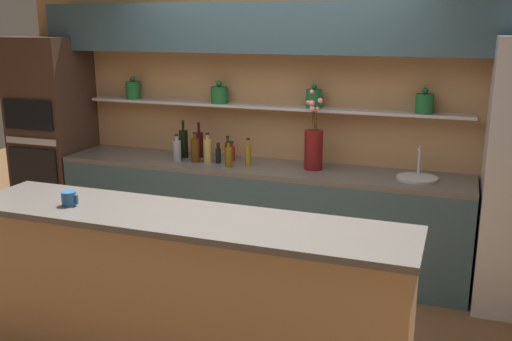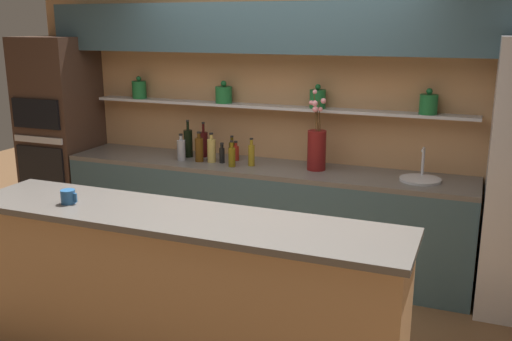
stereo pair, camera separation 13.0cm
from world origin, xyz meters
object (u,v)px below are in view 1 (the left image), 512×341
Objects in this scene: bottle_wine_5 at (199,144)px; flower_vase at (314,147)px; oven_tower at (54,140)px; bottle_sauce_1 at (218,154)px; bottle_oil_8 at (229,157)px; bottle_wine_9 at (184,143)px; bottle_spirit_4 at (195,150)px; bottle_oil_3 at (228,150)px; bottle_sauce_7 at (232,153)px; bottle_spirit_6 at (177,150)px; coffee_mug at (69,199)px; bottle_oil_0 at (248,155)px; sink_fixture at (417,177)px; bottle_spirit_2 at (208,150)px.

flower_vase is at bearing -4.53° from bottle_wine_5.
oven_tower is 2.65m from flower_vase.
bottle_sauce_1 is 0.17m from bottle_oil_8.
bottle_wine_9 is (-0.39, 0.10, 0.05)m from bottle_sauce_1.
bottle_sauce_1 is 0.67× the size of bottle_spirit_4.
bottle_wine_9 is (-0.53, 0.20, 0.04)m from bottle_oil_8.
oven_tower reaches higher than bottle_oil_8.
bottle_sauce_7 is (0.06, -0.05, -0.01)m from bottle_oil_3.
coffee_mug is at bearing -85.79° from bottle_spirit_6.
bottle_oil_0 is 1.02× the size of bottle_spirit_6.
oven_tower is 6.18× the size of sink_fixture.
bottle_spirit_6 is at bearing -173.59° from bottle_sauce_1.
bottle_spirit_2 is at bearing 6.33° from bottle_spirit_6.
bottle_wine_5 is at bearing 58.41° from bottle_spirit_6.
bottle_sauce_7 is (0.17, 0.14, -0.04)m from bottle_spirit_2.
bottle_sauce_1 reaches higher than bottle_sauce_7.
flower_vase is 2.77× the size of bottle_oil_0.
oven_tower is 1.94m from bottle_oil_8.
flower_vase is 3.20× the size of bottle_oil_3.
flower_vase is 3.74× the size of bottle_sauce_1.
bottle_oil_0 is 0.50m from bottle_spirit_4.
oven_tower is at bearing -179.09° from flower_vase.
bottle_spirit_2 is 0.23m from bottle_sauce_7.
bottle_wine_9 is at bearing 94.02° from coffee_mug.
bottle_sauce_7 is at bearing 79.60° from coffee_mug.
flower_vase is 2.82× the size of bottle_spirit_6.
bottle_wine_9 is at bearing -176.02° from bottle_sauce_7.
bottle_oil_8 is (0.53, -0.05, -0.01)m from bottle_spirit_6.
flower_vase reaches higher than bottle_oil_3.
bottle_spirit_2 is (-0.38, -0.01, 0.01)m from bottle_oil_0.
bottle_spirit_4 is at bearing -176.70° from bottle_oil_0.
bottle_spirit_2 reaches higher than bottle_sauce_1.
bottle_oil_0 is at bearing 3.30° from bottle_spirit_4.
bottle_spirit_6 reaches higher than bottle_sauce_7.
bottle_wine_9 is at bearing 159.17° from bottle_spirit_2.
oven_tower is 11.25× the size of bottle_sauce_7.
bottle_oil_3 is 0.62× the size of bottle_wine_9.
flower_vase is at bearing 4.83° from bottle_sauce_1.
bottle_oil_8 reaches higher than bottle_oil_3.
oven_tower is at bearing 177.04° from bottle_spirit_6.
bottle_spirit_6 reaches higher than bottle_oil_8.
bottle_oil_0 is at bearing -16.70° from bottle_wine_5.
bottle_oil_8 is at bearing -5.53° from bottle_spirit_6.
bottle_spirit_4 is at bearing 88.17° from coffee_mug.
bottle_spirit_6 is at bearing -121.59° from bottle_wine_5.
bottle_wine_9 is 1.83m from coffee_mug.
bottle_wine_9 is at bearing 2.89° from oven_tower.
sink_fixture reaches higher than bottle_oil_3.
bottle_spirit_2 is at bearing -46.01° from bottle_wine_5.
oven_tower is 3.51m from sink_fixture.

